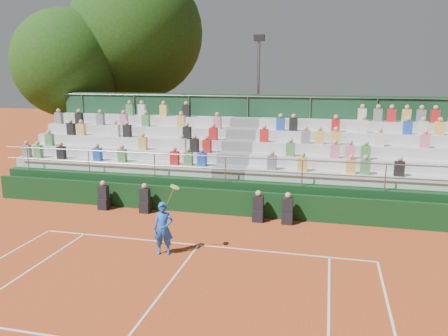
% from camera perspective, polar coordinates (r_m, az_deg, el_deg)
% --- Properties ---
extents(ground, '(90.00, 90.00, 0.00)m').
position_cam_1_polar(ground, '(14.32, -3.33, -10.03)').
color(ground, '#B3471D').
rests_on(ground, ground).
extents(courtside_wall, '(20.00, 0.15, 1.00)m').
position_cam_1_polar(courtside_wall, '(17.06, -0.24, -4.48)').
color(courtside_wall, black).
rests_on(courtside_wall, ground).
extents(line_officials, '(7.82, 0.40, 1.19)m').
position_cam_1_polar(line_officials, '(16.90, -3.75, -4.76)').
color(line_officials, black).
rests_on(line_officials, ground).
extents(grandstand, '(20.00, 5.20, 4.40)m').
position_cam_1_polar(grandstand, '(19.97, 2.00, -0.27)').
color(grandstand, black).
rests_on(grandstand, ground).
extents(tennis_player, '(0.86, 0.49, 2.22)m').
position_cam_1_polar(tennis_player, '(13.47, -7.91, -7.82)').
color(tennis_player, blue).
rests_on(tennis_player, ground).
extents(tree_west, '(6.28, 6.28, 9.08)m').
position_cam_1_polar(tree_west, '(27.89, -19.78, 12.70)').
color(tree_west, '#331F12').
rests_on(tree_west, ground).
extents(tree_east, '(8.20, 8.20, 11.93)m').
position_cam_1_polar(tree_east, '(28.94, -11.34, 16.89)').
color(tree_east, '#331F12').
rests_on(tree_east, ground).
extents(floodlight_mast, '(0.60, 0.25, 7.49)m').
position_cam_1_polar(floodlight_mast, '(25.32, 4.50, 10.01)').
color(floodlight_mast, gray).
rests_on(floodlight_mast, ground).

